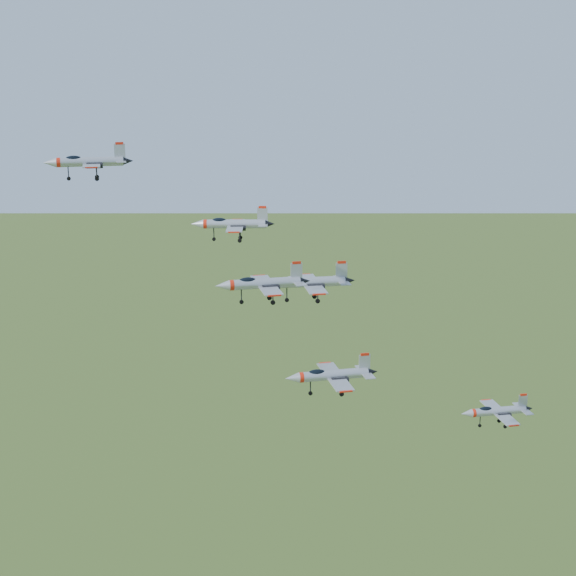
{
  "coord_description": "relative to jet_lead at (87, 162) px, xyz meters",
  "views": [
    {
      "loc": [
        1.66,
        -100.77,
        167.11
      ],
      "look_at": [
        4.92,
        -0.96,
        140.5
      ],
      "focal_mm": 50.0,
      "sensor_mm": 36.0,
      "label": 1
    }
  ],
  "objects": [
    {
      "name": "jet_lead",
      "position": [
        0.0,
        0.0,
        0.0
      ],
      "size": [
        12.54,
        10.54,
        3.37
      ],
      "rotation": [
        0.0,
        0.0,
        0.19
      ],
      "color": "#9FA3AB"
    },
    {
      "name": "jet_left_high",
      "position": [
        20.95,
        -16.1,
        -6.14
      ],
      "size": [
        10.56,
        8.69,
        2.83
      ],
      "rotation": [
        0.0,
        0.0,
        -0.02
      ],
      "color": "#9FA3AB"
    },
    {
      "name": "jet_right_high",
      "position": [
        24.68,
        -28.56,
        -10.65
      ],
      "size": [
        10.88,
        9.14,
        2.92
      ],
      "rotation": [
        0.0,
        0.0,
        0.19
      ],
      "color": "#9FA3AB"
    },
    {
      "name": "jet_left_low",
      "position": [
        30.9,
        -8.73,
        -15.67
      ],
      "size": [
        13.22,
        11.02,
        3.53
      ],
      "rotation": [
        0.0,
        0.0,
        0.13
      ],
      "color": "#9FA3AB"
    },
    {
      "name": "jet_right_low",
      "position": [
        32.77,
        -26.13,
        -22.63
      ],
      "size": [
        11.46,
        9.61,
        3.07
      ],
      "rotation": [
        0.0,
        0.0,
        0.18
      ],
      "color": "#9FA3AB"
    },
    {
      "name": "jet_trail",
      "position": [
        56.83,
        -14.02,
        -32.92
      ],
      "size": [
        10.64,
        8.9,
        2.85
      ],
      "rotation": [
        0.0,
        0.0,
        0.16
      ],
      "color": "#9FA3AB"
    }
  ]
}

